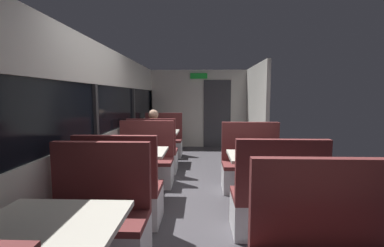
{
  "coord_description": "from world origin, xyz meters",
  "views": [
    {
      "loc": [
        0.06,
        -3.65,
        1.54
      ],
      "look_at": [
        -0.14,
        2.36,
        0.9
      ],
      "focal_mm": 24.48,
      "sensor_mm": 36.0,
      "label": 1
    }
  ],
  "objects_px": {
    "bench_far_window_facing_entry": "(163,143)",
    "bench_rear_aisle_facing_entry": "(251,170)",
    "dining_table_mid_window": "(135,158)",
    "bench_mid_window_facing_end": "(121,197)",
    "bench_mid_window_facing_entry": "(145,166)",
    "coffee_cup_primary": "(156,129)",
    "dining_table_near_window": "(51,236)",
    "bench_near_window_facing_entry": "(96,228)",
    "seated_passenger": "(154,145)",
    "bench_far_window_facing_end": "(153,156)",
    "dining_table_rear_aisle": "(262,162)",
    "dining_table_far_window": "(159,136)",
    "bench_rear_aisle_facing_end": "(276,206)"
  },
  "relations": [
    {
      "from": "bench_far_window_facing_entry",
      "to": "bench_rear_aisle_facing_entry",
      "type": "xyz_separation_m",
      "value": [
        1.79,
        -2.34,
        0.0
      ]
    },
    {
      "from": "dining_table_mid_window",
      "to": "bench_far_window_facing_entry",
      "type": "relative_size",
      "value": 0.82
    },
    {
      "from": "bench_mid_window_facing_end",
      "to": "bench_mid_window_facing_entry",
      "type": "distance_m",
      "value": 1.4
    },
    {
      "from": "coffee_cup_primary",
      "to": "dining_table_near_window",
      "type": "bearing_deg",
      "value": -89.1
    },
    {
      "from": "bench_near_window_facing_entry",
      "to": "seated_passenger",
      "type": "height_order",
      "value": "seated_passenger"
    },
    {
      "from": "bench_far_window_facing_end",
      "to": "bench_rear_aisle_facing_entry",
      "type": "bearing_deg",
      "value": -27.75
    },
    {
      "from": "dining_table_rear_aisle",
      "to": "seated_passenger",
      "type": "bearing_deg",
      "value": 136.25
    },
    {
      "from": "dining_table_far_window",
      "to": "coffee_cup_primary",
      "type": "relative_size",
      "value": 10.0
    },
    {
      "from": "bench_rear_aisle_facing_entry",
      "to": "dining_table_far_window",
      "type": "bearing_deg",
      "value": 137.49
    },
    {
      "from": "bench_far_window_facing_end",
      "to": "bench_rear_aisle_facing_end",
      "type": "relative_size",
      "value": 1.0
    },
    {
      "from": "dining_table_mid_window",
      "to": "bench_rear_aisle_facing_end",
      "type": "height_order",
      "value": "bench_rear_aisle_facing_end"
    },
    {
      "from": "dining_table_mid_window",
      "to": "dining_table_rear_aisle",
      "type": "xyz_separation_m",
      "value": [
        1.79,
        -0.2,
        0.0
      ]
    },
    {
      "from": "dining_table_near_window",
      "to": "dining_table_mid_window",
      "type": "relative_size",
      "value": 1.0
    },
    {
      "from": "bench_mid_window_facing_end",
      "to": "bench_far_window_facing_entry",
      "type": "relative_size",
      "value": 1.0
    },
    {
      "from": "bench_mid_window_facing_end",
      "to": "seated_passenger",
      "type": "relative_size",
      "value": 0.87
    },
    {
      "from": "bench_rear_aisle_facing_entry",
      "to": "coffee_cup_primary",
      "type": "distance_m",
      "value": 2.56
    },
    {
      "from": "bench_far_window_facing_end",
      "to": "bench_rear_aisle_facing_end",
      "type": "bearing_deg",
      "value": -52.59
    },
    {
      "from": "bench_near_window_facing_entry",
      "to": "bench_mid_window_facing_entry",
      "type": "height_order",
      "value": "same"
    },
    {
      "from": "dining_table_near_window",
      "to": "bench_mid_window_facing_end",
      "type": "xyz_separation_m",
      "value": [
        0.0,
        1.44,
        -0.31
      ]
    },
    {
      "from": "bench_rear_aisle_facing_entry",
      "to": "seated_passenger",
      "type": "bearing_deg",
      "value": 150.47
    },
    {
      "from": "dining_table_near_window",
      "to": "bench_near_window_facing_entry",
      "type": "relative_size",
      "value": 0.82
    },
    {
      "from": "bench_far_window_facing_entry",
      "to": "bench_far_window_facing_end",
      "type": "bearing_deg",
      "value": -90.0
    },
    {
      "from": "bench_mid_window_facing_entry",
      "to": "dining_table_far_window",
      "type": "distance_m",
      "value": 1.47
    },
    {
      "from": "bench_mid_window_facing_entry",
      "to": "bench_far_window_facing_entry",
      "type": "bearing_deg",
      "value": 90.0
    },
    {
      "from": "bench_near_window_facing_entry",
      "to": "dining_table_mid_window",
      "type": "xyz_separation_m",
      "value": [
        0.0,
        1.44,
        0.31
      ]
    },
    {
      "from": "bench_near_window_facing_entry",
      "to": "bench_far_window_facing_end",
      "type": "bearing_deg",
      "value": 90.0
    },
    {
      "from": "bench_mid_window_facing_end",
      "to": "dining_table_far_window",
      "type": "distance_m",
      "value": 2.86
    },
    {
      "from": "bench_mid_window_facing_end",
      "to": "coffee_cup_primary",
      "type": "bearing_deg",
      "value": 91.34
    },
    {
      "from": "dining_table_mid_window",
      "to": "dining_table_far_window",
      "type": "bearing_deg",
      "value": 90.0
    },
    {
      "from": "bench_near_window_facing_entry",
      "to": "bench_rear_aisle_facing_entry",
      "type": "relative_size",
      "value": 1.0
    },
    {
      "from": "bench_mid_window_facing_entry",
      "to": "bench_rear_aisle_facing_end",
      "type": "bearing_deg",
      "value": -41.77
    },
    {
      "from": "dining_table_mid_window",
      "to": "dining_table_rear_aisle",
      "type": "bearing_deg",
      "value": -6.38
    },
    {
      "from": "bench_near_window_facing_entry",
      "to": "bench_rear_aisle_facing_entry",
      "type": "bearing_deg",
      "value": 47.31
    },
    {
      "from": "dining_table_near_window",
      "to": "bench_near_window_facing_entry",
      "type": "height_order",
      "value": "bench_near_window_facing_entry"
    },
    {
      "from": "dining_table_mid_window",
      "to": "dining_table_far_window",
      "type": "xyz_separation_m",
      "value": [
        0.0,
        2.14,
        0.0
      ]
    },
    {
      "from": "dining_table_near_window",
      "to": "bench_mid_window_facing_entry",
      "type": "relative_size",
      "value": 0.82
    },
    {
      "from": "dining_table_near_window",
      "to": "bench_far_window_facing_entry",
      "type": "height_order",
      "value": "bench_far_window_facing_entry"
    },
    {
      "from": "bench_near_window_facing_entry",
      "to": "bench_mid_window_facing_end",
      "type": "distance_m",
      "value": 0.74
    },
    {
      "from": "bench_near_window_facing_entry",
      "to": "dining_table_rear_aisle",
      "type": "relative_size",
      "value": 1.22
    },
    {
      "from": "bench_mid_window_facing_entry",
      "to": "dining_table_far_window",
      "type": "height_order",
      "value": "bench_mid_window_facing_entry"
    },
    {
      "from": "dining_table_far_window",
      "to": "bench_far_window_facing_entry",
      "type": "relative_size",
      "value": 0.82
    },
    {
      "from": "dining_table_rear_aisle",
      "to": "bench_rear_aisle_facing_end",
      "type": "bearing_deg",
      "value": -90.0
    },
    {
      "from": "bench_far_window_facing_entry",
      "to": "dining_table_mid_window",
      "type": "bearing_deg",
      "value": -90.0
    },
    {
      "from": "dining_table_mid_window",
      "to": "coffee_cup_primary",
      "type": "relative_size",
      "value": 10.0
    },
    {
      "from": "bench_near_window_facing_entry",
      "to": "dining_table_mid_window",
      "type": "bearing_deg",
      "value": 90.0
    },
    {
      "from": "dining_table_mid_window",
      "to": "coffee_cup_primary",
      "type": "bearing_deg",
      "value": 91.77
    },
    {
      "from": "bench_near_window_facing_entry",
      "to": "coffee_cup_primary",
      "type": "bearing_deg",
      "value": 91.07
    },
    {
      "from": "bench_near_window_facing_entry",
      "to": "bench_mid_window_facing_end",
      "type": "xyz_separation_m",
      "value": [
        0.0,
        0.74,
        0.0
      ]
    },
    {
      "from": "bench_mid_window_facing_end",
      "to": "bench_far_window_facing_end",
      "type": "distance_m",
      "value": 2.14
    },
    {
      "from": "bench_rear_aisle_facing_end",
      "to": "bench_far_window_facing_entry",
      "type": "bearing_deg",
      "value": 115.58
    }
  ]
}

